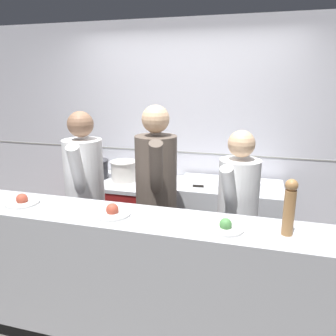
{
  "coord_description": "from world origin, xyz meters",
  "views": [
    {
      "loc": [
        0.79,
        -2.21,
        1.97
      ],
      "look_at": [
        -0.01,
        0.69,
        1.15
      ],
      "focal_mm": 35.0,
      "sensor_mm": 36.0,
      "label": 1
    }
  ],
  "objects_px": {
    "chefs_knife": "(209,187)",
    "braising_pot": "(160,174)",
    "chef_head_cook": "(85,195)",
    "mixing_bowl_steel": "(253,182)",
    "plated_dish_dessert": "(225,227)",
    "stock_pot": "(96,168)",
    "chef_line": "(237,216)",
    "chef_sous": "(156,195)",
    "plated_dish_appetiser": "(112,212)",
    "pepper_mill": "(290,206)",
    "sauce_pot": "(124,170)",
    "plated_dish_main": "(22,201)",
    "oven_range": "(129,216)"
  },
  "relations": [
    {
      "from": "chefs_knife",
      "to": "braising_pot",
      "type": "bearing_deg",
      "value": 167.88
    },
    {
      "from": "braising_pot",
      "to": "chef_head_cook",
      "type": "xyz_separation_m",
      "value": [
        -0.49,
        -0.72,
        -0.03
      ]
    },
    {
      "from": "mixing_bowl_steel",
      "to": "plated_dish_dessert",
      "type": "relative_size",
      "value": 0.92
    },
    {
      "from": "stock_pot",
      "to": "chef_line",
      "type": "height_order",
      "value": "chef_line"
    },
    {
      "from": "chef_sous",
      "to": "chef_line",
      "type": "xyz_separation_m",
      "value": [
        0.71,
        -0.06,
        -0.1
      ]
    },
    {
      "from": "braising_pot",
      "to": "plated_dish_appetiser",
      "type": "distance_m",
      "value": 1.29
    },
    {
      "from": "braising_pot",
      "to": "pepper_mill",
      "type": "bearing_deg",
      "value": -46.62
    },
    {
      "from": "plated_dish_appetiser",
      "to": "pepper_mill",
      "type": "height_order",
      "value": "pepper_mill"
    },
    {
      "from": "plated_dish_dessert",
      "to": "chef_line",
      "type": "bearing_deg",
      "value": 86.25
    },
    {
      "from": "sauce_pot",
      "to": "chef_line",
      "type": "bearing_deg",
      "value": -28.76
    },
    {
      "from": "chefs_knife",
      "to": "plated_dish_main",
      "type": "relative_size",
      "value": 1.6
    },
    {
      "from": "plated_dish_dessert",
      "to": "chef_head_cook",
      "type": "distance_m",
      "value": 1.45
    },
    {
      "from": "oven_range",
      "to": "chef_line",
      "type": "relative_size",
      "value": 0.71
    },
    {
      "from": "chef_head_cook",
      "to": "chef_sous",
      "type": "height_order",
      "value": "chef_sous"
    },
    {
      "from": "stock_pot",
      "to": "chefs_knife",
      "type": "distance_m",
      "value": 1.33
    },
    {
      "from": "plated_dish_main",
      "to": "plated_dish_dessert",
      "type": "height_order",
      "value": "plated_dish_main"
    },
    {
      "from": "plated_dish_dessert",
      "to": "pepper_mill",
      "type": "bearing_deg",
      "value": 6.02
    },
    {
      "from": "chefs_knife",
      "to": "chef_line",
      "type": "distance_m",
      "value": 0.66
    },
    {
      "from": "plated_dish_main",
      "to": "plated_dish_dessert",
      "type": "relative_size",
      "value": 1.08
    },
    {
      "from": "oven_range",
      "to": "plated_dish_main",
      "type": "xyz_separation_m",
      "value": [
        -0.32,
        -1.3,
        0.63
      ]
    },
    {
      "from": "chef_line",
      "to": "chefs_knife",
      "type": "bearing_deg",
      "value": 134.47
    },
    {
      "from": "stock_pot",
      "to": "plated_dish_dessert",
      "type": "height_order",
      "value": "plated_dish_dessert"
    },
    {
      "from": "braising_pot",
      "to": "plated_dish_dessert",
      "type": "distance_m",
      "value": 1.55
    },
    {
      "from": "chefs_knife",
      "to": "pepper_mill",
      "type": "bearing_deg",
      "value": -60.53
    },
    {
      "from": "chefs_knife",
      "to": "sauce_pot",
      "type": "bearing_deg",
      "value": 172.23
    },
    {
      "from": "chef_sous",
      "to": "mixing_bowl_steel",
      "type": "bearing_deg",
      "value": 23.4
    },
    {
      "from": "sauce_pot",
      "to": "chef_line",
      "type": "distance_m",
      "value": 1.48
    },
    {
      "from": "sauce_pot",
      "to": "chefs_knife",
      "type": "distance_m",
      "value": 0.98
    },
    {
      "from": "plated_dish_appetiser",
      "to": "stock_pot",
      "type": "bearing_deg",
      "value": 121.82
    },
    {
      "from": "sauce_pot",
      "to": "plated_dish_main",
      "type": "xyz_separation_m",
      "value": [
        -0.28,
        -1.29,
        0.08
      ]
    },
    {
      "from": "braising_pot",
      "to": "mixing_bowl_steel",
      "type": "distance_m",
      "value": 0.98
    },
    {
      "from": "plated_dish_main",
      "to": "plated_dish_appetiser",
      "type": "bearing_deg",
      "value": -0.62
    },
    {
      "from": "sauce_pot",
      "to": "chefs_knife",
      "type": "height_order",
      "value": "sauce_pot"
    },
    {
      "from": "chef_line",
      "to": "oven_range",
      "type": "bearing_deg",
      "value": 165.53
    },
    {
      "from": "plated_dish_dessert",
      "to": "chef_line",
      "type": "xyz_separation_m",
      "value": [
        0.04,
        0.61,
        -0.18
      ]
    },
    {
      "from": "oven_range",
      "to": "braising_pot",
      "type": "relative_size",
      "value": 4.19
    },
    {
      "from": "chef_head_cook",
      "to": "chef_line",
      "type": "relative_size",
      "value": 1.07
    },
    {
      "from": "mixing_bowl_steel",
      "to": "chef_line",
      "type": "relative_size",
      "value": 0.13
    },
    {
      "from": "plated_dish_dessert",
      "to": "stock_pot",
      "type": "bearing_deg",
      "value": 140.11
    },
    {
      "from": "sauce_pot",
      "to": "braising_pot",
      "type": "distance_m",
      "value": 0.42
    },
    {
      "from": "plated_dish_appetiser",
      "to": "chef_line",
      "type": "xyz_separation_m",
      "value": [
        0.83,
        0.59,
        -0.18
      ]
    },
    {
      "from": "plated_dish_main",
      "to": "pepper_mill",
      "type": "xyz_separation_m",
      "value": [
        1.91,
        0.0,
        0.17
      ]
    },
    {
      "from": "plated_dish_main",
      "to": "chef_sous",
      "type": "height_order",
      "value": "chef_sous"
    },
    {
      "from": "braising_pot",
      "to": "chef_head_cook",
      "type": "distance_m",
      "value": 0.87
    },
    {
      "from": "plated_dish_appetiser",
      "to": "oven_range",
      "type": "bearing_deg",
      "value": 108.23
    },
    {
      "from": "chefs_knife",
      "to": "plated_dish_appetiser",
      "type": "bearing_deg",
      "value": -113.44
    },
    {
      "from": "oven_range",
      "to": "braising_pot",
      "type": "height_order",
      "value": "braising_pot"
    },
    {
      "from": "chefs_knife",
      "to": "chef_line",
      "type": "height_order",
      "value": "chef_line"
    },
    {
      "from": "mixing_bowl_steel",
      "to": "plated_dish_dessert",
      "type": "bearing_deg",
      "value": -96.0
    },
    {
      "from": "sauce_pot",
      "to": "chef_head_cook",
      "type": "relative_size",
      "value": 0.17
    }
  ]
}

